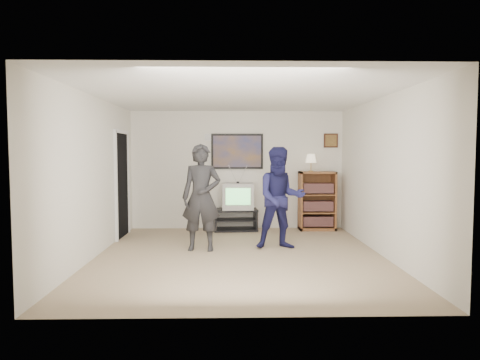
{
  "coord_description": "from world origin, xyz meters",
  "views": [
    {
      "loc": [
        -0.14,
        -6.62,
        1.63
      ],
      "look_at": [
        0.02,
        0.79,
        1.15
      ],
      "focal_mm": 32.0,
      "sensor_mm": 36.0,
      "label": 1
    }
  ],
  "objects_px": {
    "bookshelf": "(317,201)",
    "person_tall": "(201,197)",
    "person_short": "(281,198)",
    "media_stand": "(236,220)",
    "crt_television": "(238,196)"
  },
  "relations": [
    {
      "from": "media_stand",
      "to": "crt_television",
      "type": "distance_m",
      "value": 0.5
    },
    {
      "from": "media_stand",
      "to": "crt_television",
      "type": "height_order",
      "value": "crt_television"
    },
    {
      "from": "person_tall",
      "to": "media_stand",
      "type": "bearing_deg",
      "value": 77.07
    },
    {
      "from": "person_tall",
      "to": "person_short",
      "type": "distance_m",
      "value": 1.33
    },
    {
      "from": "crt_television",
      "to": "media_stand",
      "type": "bearing_deg",
      "value": 179.5
    },
    {
      "from": "person_tall",
      "to": "person_short",
      "type": "xyz_separation_m",
      "value": [
        1.33,
        0.1,
        -0.02
      ]
    },
    {
      "from": "bookshelf",
      "to": "person_short",
      "type": "relative_size",
      "value": 0.71
    },
    {
      "from": "person_short",
      "to": "media_stand",
      "type": "bearing_deg",
      "value": 109.53
    },
    {
      "from": "media_stand",
      "to": "person_tall",
      "type": "bearing_deg",
      "value": -111.94
    },
    {
      "from": "person_short",
      "to": "bookshelf",
      "type": "bearing_deg",
      "value": 56.7
    },
    {
      "from": "media_stand",
      "to": "person_tall",
      "type": "xyz_separation_m",
      "value": [
        -0.59,
        -1.8,
        0.66
      ]
    },
    {
      "from": "crt_television",
      "to": "bookshelf",
      "type": "xyz_separation_m",
      "value": [
        1.67,
        0.05,
        -0.11
      ]
    },
    {
      "from": "crt_television",
      "to": "bookshelf",
      "type": "height_order",
      "value": "bookshelf"
    },
    {
      "from": "bookshelf",
      "to": "person_tall",
      "type": "height_order",
      "value": "person_tall"
    },
    {
      "from": "media_stand",
      "to": "crt_television",
      "type": "bearing_deg",
      "value": -3.88
    }
  ]
}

